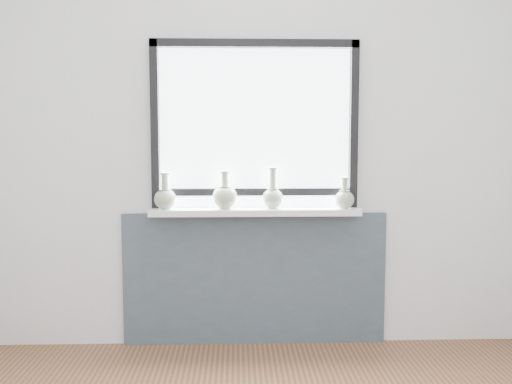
{
  "coord_description": "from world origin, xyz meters",
  "views": [
    {
      "loc": [
        -0.12,
        -1.84,
        1.36
      ],
      "look_at": [
        0.0,
        1.55,
        1.02
      ],
      "focal_mm": 40.0,
      "sensor_mm": 36.0,
      "label": 1
    }
  ],
  "objects_px": {
    "windowsill": "(255,212)",
    "vase_d": "(344,198)",
    "vase_a": "(165,197)",
    "vase_c": "(273,196)",
    "vase_b": "(225,196)"
  },
  "relations": [
    {
      "from": "windowsill",
      "to": "vase_c",
      "type": "relative_size",
      "value": 5.11
    },
    {
      "from": "windowsill",
      "to": "vase_a",
      "type": "height_order",
      "value": "vase_a"
    },
    {
      "from": "windowsill",
      "to": "vase_d",
      "type": "relative_size",
      "value": 6.68
    },
    {
      "from": "windowsill",
      "to": "vase_a",
      "type": "relative_size",
      "value": 5.77
    },
    {
      "from": "vase_c",
      "to": "vase_d",
      "type": "relative_size",
      "value": 1.31
    },
    {
      "from": "vase_b",
      "to": "vase_a",
      "type": "bearing_deg",
      "value": -178.27
    },
    {
      "from": "windowsill",
      "to": "vase_b",
      "type": "bearing_deg",
      "value": -178.57
    },
    {
      "from": "vase_a",
      "to": "vase_d",
      "type": "distance_m",
      "value": 1.12
    },
    {
      "from": "vase_b",
      "to": "vase_c",
      "type": "distance_m",
      "value": 0.3
    },
    {
      "from": "vase_b",
      "to": "windowsill",
      "type": "bearing_deg",
      "value": 1.43
    },
    {
      "from": "windowsill",
      "to": "vase_a",
      "type": "bearing_deg",
      "value": -178.37
    },
    {
      "from": "vase_a",
      "to": "vase_c",
      "type": "bearing_deg",
      "value": 2.02
    },
    {
      "from": "vase_c",
      "to": "vase_a",
      "type": "bearing_deg",
      "value": -177.98
    },
    {
      "from": "vase_c",
      "to": "vase_d",
      "type": "distance_m",
      "value": 0.45
    },
    {
      "from": "vase_d",
      "to": "vase_a",
      "type": "bearing_deg",
      "value": 179.77
    }
  ]
}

